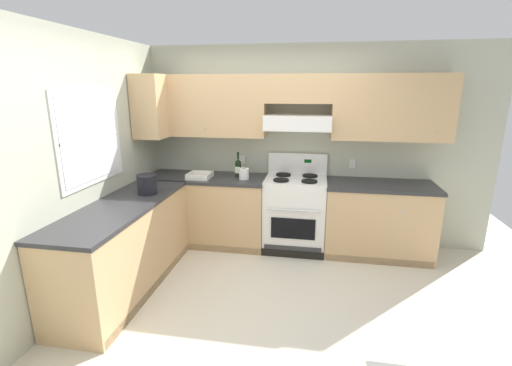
% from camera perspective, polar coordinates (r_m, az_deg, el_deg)
% --- Properties ---
extents(ground_plane, '(7.04, 7.04, 0.00)m').
position_cam_1_polar(ground_plane, '(3.73, -1.76, -17.89)').
color(ground_plane, beige).
extents(wall_back, '(4.68, 0.57, 2.55)m').
position_cam_1_polar(wall_back, '(4.63, 6.99, 8.15)').
color(wall_back, '#B7BAA3').
rests_on(wall_back, ground_plane).
extents(wall_left, '(0.47, 4.00, 2.55)m').
position_cam_1_polar(wall_left, '(4.04, -24.00, 3.99)').
color(wall_left, '#B7BAA3').
rests_on(wall_left, ground_plane).
extents(counter_back_run, '(3.60, 0.65, 0.91)m').
position_cam_1_polar(counter_back_run, '(4.60, 4.05, -5.00)').
color(counter_back_run, tan).
rests_on(counter_back_run, ground_plane).
extents(counter_left_run, '(0.63, 1.91, 0.91)m').
position_cam_1_polar(counter_left_run, '(3.92, -20.17, -9.61)').
color(counter_left_run, tan).
rests_on(counter_left_run, ground_plane).
extents(stove, '(0.76, 0.62, 1.20)m').
position_cam_1_polar(stove, '(4.59, 6.23, -4.75)').
color(stove, white).
rests_on(stove, ground_plane).
extents(wine_bottle, '(0.07, 0.08, 0.32)m').
position_cam_1_polar(wine_bottle, '(4.59, -2.87, 2.55)').
color(wine_bottle, black).
rests_on(wine_bottle, counter_back_run).
extents(bowl, '(0.29, 0.28, 0.07)m').
position_cam_1_polar(bowl, '(4.59, -8.99, 1.06)').
color(bowl, white).
rests_on(bowl, counter_back_run).
extents(bucket, '(0.22, 0.22, 0.21)m').
position_cam_1_polar(bucket, '(4.02, -17.04, -0.12)').
color(bucket, black).
rests_on(bucket, counter_left_run).
extents(paper_towel_roll, '(0.12, 0.12, 0.14)m').
position_cam_1_polar(paper_towel_roll, '(4.47, -1.93, 1.49)').
color(paper_towel_roll, white).
rests_on(paper_towel_roll, counter_back_run).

